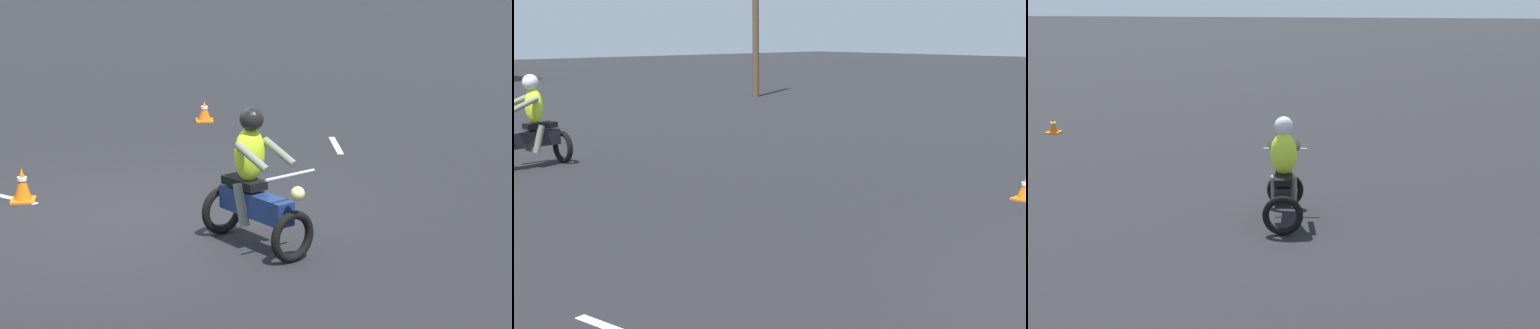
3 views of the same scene
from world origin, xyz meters
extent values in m
torus|color=black|center=(-0.64, 11.00, 0.30)|extent=(0.14, 0.61, 0.60)
cube|color=black|center=(-1.29, 10.96, 0.52)|extent=(1.11, 0.31, 0.28)
cube|color=black|center=(-1.07, 10.97, 0.74)|extent=(0.58, 0.30, 0.10)
ellipsoid|color=#D8F233|center=(-1.17, 10.97, 1.10)|extent=(0.31, 0.42, 0.64)
cylinder|color=slate|center=(-1.46, 10.75, 1.15)|extent=(0.55, 0.13, 0.27)
cylinder|color=slate|center=(-1.20, 11.11, 0.52)|extent=(0.25, 0.14, 0.51)
cylinder|color=slate|center=(-1.18, 10.83, 0.52)|extent=(0.25, 0.14, 0.51)
sphere|color=silver|center=(-1.21, 10.96, 1.52)|extent=(0.30, 0.30, 0.28)
cube|color=orange|center=(2.73, 3.66, 0.01)|extent=(0.32, 0.32, 0.03)
cone|color=orange|center=(2.73, 3.66, 0.19)|extent=(0.24, 0.24, 0.31)
cylinder|color=white|center=(2.73, 3.66, 0.23)|extent=(0.13, 0.13, 0.05)
camera|label=1|loc=(-12.38, -0.35, 3.89)|focal=70.00mm
camera|label=2|loc=(-6.85, -1.02, 2.39)|focal=50.00mm
camera|label=3|loc=(9.16, 11.97, 3.66)|focal=50.00mm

